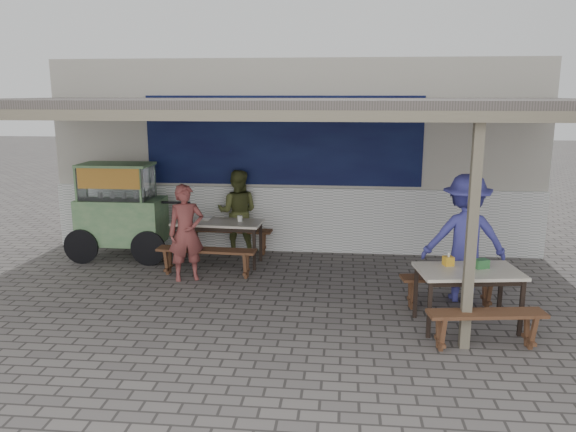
# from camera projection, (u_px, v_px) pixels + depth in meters

# --- Properties ---
(ground) EXTENTS (60.00, 60.00, 0.00)m
(ground) POSITION_uv_depth(u_px,v_px,m) (273.00, 310.00, 7.63)
(ground) COLOR #67615E
(ground) RESTS_ON ground
(back_wall) EXTENTS (9.00, 1.28, 3.50)m
(back_wall) POSITION_uv_depth(u_px,v_px,m) (296.00, 156.00, 10.74)
(back_wall) COLOR beige
(back_wall) RESTS_ON ground
(warung_roof) EXTENTS (9.00, 4.21, 2.81)m
(warung_roof) POSITION_uv_depth(u_px,v_px,m) (281.00, 106.00, 7.92)
(warung_roof) COLOR #504845
(warung_roof) RESTS_ON ground
(table_left) EXTENTS (1.54, 0.73, 0.75)m
(table_left) POSITION_uv_depth(u_px,v_px,m) (218.00, 226.00, 9.59)
(table_left) COLOR beige
(table_left) RESTS_ON ground
(bench_left_street) EXTENTS (1.62, 0.37, 0.45)m
(bench_left_street) POSITION_uv_depth(u_px,v_px,m) (206.00, 255.00, 9.00)
(bench_left_street) COLOR brown
(bench_left_street) RESTS_ON ground
(bench_left_wall) EXTENTS (1.62, 0.37, 0.45)m
(bench_left_wall) POSITION_uv_depth(u_px,v_px,m) (228.00, 235.00, 10.31)
(bench_left_wall) COLOR brown
(bench_left_wall) RESTS_ON ground
(table_right) EXTENTS (1.34, 0.91, 0.75)m
(table_right) POSITION_uv_depth(u_px,v_px,m) (468.00, 276.00, 6.96)
(table_right) COLOR beige
(table_right) RESTS_ON ground
(bench_right_street) EXTENTS (1.37, 0.47, 0.45)m
(bench_right_street) POSITION_uv_depth(u_px,v_px,m) (486.00, 322.00, 6.41)
(bench_right_street) COLOR brown
(bench_right_street) RESTS_ON ground
(bench_right_wall) EXTENTS (1.37, 0.47, 0.45)m
(bench_right_wall) POSITION_uv_depth(u_px,v_px,m) (450.00, 284.00, 7.66)
(bench_right_wall) COLOR brown
(bench_right_wall) RESTS_ON ground
(vendor_cart) EXTENTS (2.14, 0.82, 1.70)m
(vendor_cart) POSITION_uv_depth(u_px,v_px,m) (120.00, 208.00, 9.86)
(vendor_cart) COLOR #84A971
(vendor_cart) RESTS_ON ground
(patron_street_side) EXTENTS (0.65, 0.56, 1.52)m
(patron_street_side) POSITION_uv_depth(u_px,v_px,m) (186.00, 233.00, 8.74)
(patron_street_side) COLOR brown
(patron_street_side) RESTS_ON ground
(patron_wall_side) EXTENTS (0.75, 0.59, 1.54)m
(patron_wall_side) POSITION_uv_depth(u_px,v_px,m) (238.00, 212.00, 10.23)
(patron_wall_side) COLOR brown
(patron_wall_side) RESTS_ON ground
(patron_right_table) EXTENTS (1.18, 0.69, 1.81)m
(patron_right_table) POSITION_uv_depth(u_px,v_px,m) (465.00, 238.00, 7.86)
(patron_right_table) COLOR #3F3F9B
(patron_right_table) RESTS_ON ground
(tissue_box) EXTENTS (0.14, 0.14, 0.12)m
(tissue_box) POSITION_uv_depth(u_px,v_px,m) (448.00, 261.00, 7.11)
(tissue_box) COLOR gold
(tissue_box) RESTS_ON table_right
(donation_box) EXTENTS (0.20, 0.17, 0.11)m
(donation_box) POSITION_uv_depth(u_px,v_px,m) (481.00, 264.00, 7.00)
(donation_box) COLOR #33733B
(donation_box) RESTS_ON table_right
(condiment_jar) EXTENTS (0.09, 0.09, 0.10)m
(condiment_jar) POSITION_uv_depth(u_px,v_px,m) (240.00, 218.00, 9.57)
(condiment_jar) COLOR silver
(condiment_jar) RESTS_ON table_left
(condiment_bowl) EXTENTS (0.26, 0.26, 0.05)m
(condiment_bowl) POSITION_uv_depth(u_px,v_px,m) (207.00, 218.00, 9.69)
(condiment_bowl) COLOR silver
(condiment_bowl) RESTS_ON table_left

